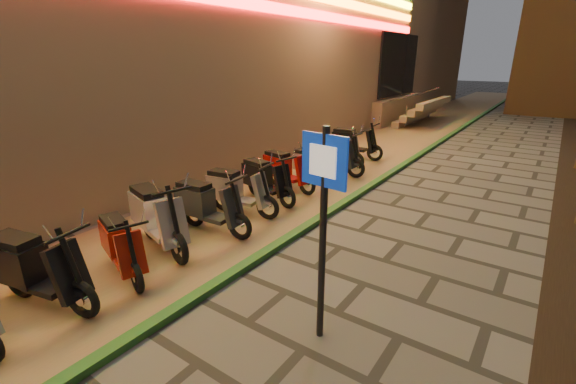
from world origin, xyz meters
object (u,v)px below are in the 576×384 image
Objects in this scene: scooter_3 at (33,268)px; scooter_10 at (313,164)px; scooter_7 at (235,190)px; scooter_9 at (284,169)px; scooter_5 at (155,216)px; scooter_6 at (205,205)px; scooter_8 at (264,179)px; scooter_11 at (329,154)px; pedestrian_sign at (323,209)px; scooter_13 at (351,142)px; scooter_12 at (337,149)px; scooter_4 at (120,244)px.

scooter_3 is 1.17× the size of scooter_10.
scooter_9 is at bearing 84.96° from scooter_7.
scooter_6 is at bearing 90.51° from scooter_5.
scooter_5 reaches higher than scooter_8.
scooter_11 is (0.01, 4.81, 0.02)m from scooter_6.
scooter_10 is at bearing 83.20° from scooter_9.
scooter_13 is (-3.59, 8.13, -1.11)m from pedestrian_sign.
scooter_6 is 1.03× the size of scooter_9.
scooter_9 is (-0.12, 1.99, -0.01)m from scooter_7.
scooter_7 is 1.04× the size of scooter_12.
scooter_10 is at bearing 101.74° from scooter_5.
scooter_13 is (-0.13, 5.81, 0.02)m from scooter_7.
scooter_9 is at bearing 78.52° from scooter_3.
scooter_13 reaches higher than scooter_8.
scooter_8 is at bearing -94.34° from scooter_10.
scooter_3 reaches higher than scooter_4.
scooter_7 is at bearing 101.80° from scooter_5.
scooter_8 is at bearing 82.12° from scooter_7.
scooter_8 is at bearing 142.52° from pedestrian_sign.
scooter_8 is (-0.21, 3.82, 0.05)m from scooter_4.
scooter_6 is 0.97× the size of scooter_11.
scooter_8 is (-0.15, 1.99, -0.01)m from scooter_6.
scooter_12 is (0.01, 2.82, -0.01)m from scooter_9.
scooter_12 is at bearing 104.94° from scooter_5.
scooter_6 is 6.79m from scooter_13.
scooter_3 is 0.95× the size of scooter_5.
pedestrian_sign reaches higher than scooter_12.
scooter_3 is at bearing -78.67° from scooter_12.
scooter_11 is (-0.01, 0.92, 0.08)m from scooter_10.
scooter_12 is (-0.27, 0.97, -0.05)m from scooter_11.
scooter_9 is 2.82m from scooter_12.
scooter_4 is 0.93m from scooter_5.
scooter_9 is (-0.32, 4.79, 0.05)m from scooter_4.
scooter_3 is 1.03× the size of scooter_6.
scooter_6 is 1.03× the size of scooter_8.
scooter_13 is (-0.03, 7.74, -0.03)m from scooter_5.
scooter_9 is 0.96× the size of scooter_13.
pedestrian_sign reaches higher than scooter_11.
scooter_6 is at bearing -73.92° from scooter_8.
scooter_11 reaches higher than scooter_8.
scooter_8 is at bearing -92.32° from scooter_13.
scooter_9 is at bearing 108.19° from scooter_8.
scooter_8 is 1.91m from scooter_10.
scooter_6 is 0.98× the size of scooter_13.
scooter_8 is (-3.48, 3.34, -1.13)m from pedestrian_sign.
scooter_6 reaches higher than scooter_4.
scooter_12 is at bearing 99.11° from scooter_10.
scooter_7 is 3.84m from scooter_11.
scooter_6 is at bearing -90.33° from scooter_7.
scooter_8 is 2.83m from scooter_11.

